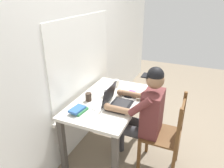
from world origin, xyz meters
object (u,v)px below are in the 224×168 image
at_px(coffee_mug_white, 116,83).
at_px(coffee_mug_spare, 107,92).
at_px(seated_person, 143,113).
at_px(computer_mouse, 128,97).
at_px(wooden_chair, 166,135).
at_px(desk, 109,107).
at_px(coffee_mug_dark, 89,97).
at_px(laptop, 116,101).
at_px(book_stack_main, 79,110).
at_px(landscape_photo_print, 131,92).

distance_m(coffee_mug_white, coffee_mug_spare, 0.31).
distance_m(seated_person, computer_mouse, 0.31).
bearing_deg(wooden_chair, seated_person, 90.00).
bearing_deg(desk, coffee_mug_dark, 120.14).
relative_size(desk, coffee_mug_dark, 10.99).
distance_m(laptop, coffee_mug_spare, 0.26).
xyz_separation_m(seated_person, computer_mouse, (0.18, 0.24, 0.07)).
bearing_deg(coffee_mug_spare, book_stack_main, 165.84).
height_order(coffee_mug_white, coffee_mug_dark, coffee_mug_dark).
xyz_separation_m(coffee_mug_dark, coffee_mug_spare, (0.20, -0.15, 0.00)).
bearing_deg(wooden_chair, desk, 85.79).
relative_size(coffee_mug_spare, landscape_photo_print, 0.89).
bearing_deg(landscape_photo_print, desk, 148.68).
height_order(wooden_chair, coffee_mug_spare, wooden_chair).
bearing_deg(coffee_mug_white, laptop, -158.08).
bearing_deg(computer_mouse, wooden_chair, -108.77).
bearing_deg(desk, seated_person, -96.85).
bearing_deg(coffee_mug_white, seated_person, -130.90).
bearing_deg(coffee_mug_spare, wooden_chair, -99.52).
distance_m(computer_mouse, book_stack_main, 0.65).
relative_size(seated_person, computer_mouse, 12.61).
bearing_deg(coffee_mug_white, desk, -170.98).
height_order(desk, coffee_mug_white, coffee_mug_white).
distance_m(wooden_chair, coffee_mug_white, 0.96).
distance_m(book_stack_main, landscape_photo_print, 0.78).
height_order(coffee_mug_spare, book_stack_main, coffee_mug_spare).
bearing_deg(computer_mouse, laptop, 161.79).
bearing_deg(landscape_photo_print, coffee_mug_dark, 137.66).
height_order(seated_person, wooden_chair, seated_person).
distance_m(computer_mouse, coffee_mug_dark, 0.48).
height_order(desk, computer_mouse, computer_mouse).
bearing_deg(wooden_chair, computer_mouse, 71.23).
distance_m(coffee_mug_white, book_stack_main, 0.79).
xyz_separation_m(desk, book_stack_main, (-0.40, 0.18, 0.14)).
distance_m(seated_person, landscape_photo_print, 0.43).
distance_m(coffee_mug_dark, book_stack_main, 0.28).
xyz_separation_m(coffee_mug_white, landscape_photo_print, (-0.10, -0.25, -0.05)).
bearing_deg(coffee_mug_white, landscape_photo_print, -111.17).
bearing_deg(laptop, desk, 53.82).
xyz_separation_m(desk, coffee_mug_spare, (0.08, 0.06, 0.16)).
xyz_separation_m(wooden_chair, landscape_photo_print, (0.34, 0.54, 0.28)).
distance_m(desk, coffee_mug_white, 0.42).
xyz_separation_m(seated_person, landscape_photo_print, (0.34, 0.26, 0.05)).
xyz_separation_m(wooden_chair, coffee_mug_dark, (-0.07, 0.94, 0.33)).
xyz_separation_m(coffee_mug_spare, book_stack_main, (-0.48, 0.12, -0.02)).
height_order(seated_person, coffee_mug_white, seated_person).
bearing_deg(coffee_mug_white, computer_mouse, -134.42).
bearing_deg(wooden_chair, book_stack_main, 110.78).
bearing_deg(coffee_mug_spare, seated_person, -104.63).
bearing_deg(desk, book_stack_main, 155.56).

